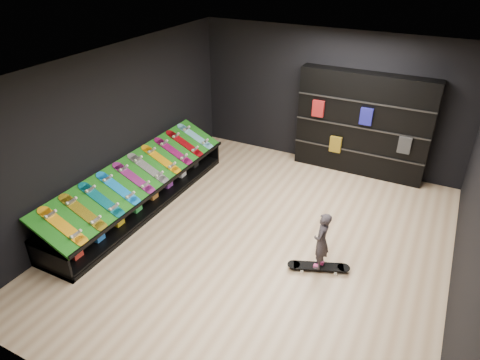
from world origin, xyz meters
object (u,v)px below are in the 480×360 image
at_px(display_rack, 141,194).
at_px(child, 320,251).
at_px(floor_skateboard, 318,268).
at_px(back_shelving, 362,125).

relative_size(display_rack, child, 7.73).
height_order(floor_skateboard, child, child).
relative_size(back_shelving, floor_skateboard, 2.85).
bearing_deg(child, display_rack, -97.03).
relative_size(display_rack, back_shelving, 1.61).
xyz_separation_m(display_rack, back_shelving, (3.38, 3.32, 0.87)).
bearing_deg(display_rack, back_shelving, 44.47).
distance_m(display_rack, floor_skateboard, 3.68).
xyz_separation_m(display_rack, child, (3.67, -0.24, 0.13)).
bearing_deg(display_rack, floor_skateboard, -3.76).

